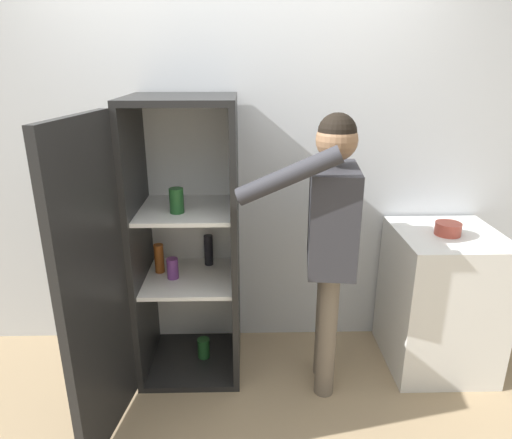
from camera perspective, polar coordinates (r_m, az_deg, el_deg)
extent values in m
plane|color=tan|center=(2.68, -2.88, -25.23)|extent=(12.00, 12.00, 0.00)
cube|color=silver|center=(2.95, -2.84, 7.48)|extent=(7.00, 0.06, 2.55)
cube|color=black|center=(3.17, -7.74, -16.89)|extent=(0.61, 0.60, 0.04)
cube|color=black|center=(2.57, -9.45, 14.63)|extent=(0.61, 0.60, 0.04)
cube|color=white|center=(3.03, -7.89, -0.79)|extent=(0.61, 0.03, 1.63)
cube|color=black|center=(2.81, -14.29, -2.82)|extent=(0.03, 0.60, 1.63)
cube|color=black|center=(2.74, -2.58, -2.80)|extent=(0.04, 0.60, 1.63)
cube|color=white|center=(2.86, -8.28, -7.24)|extent=(0.54, 0.53, 0.02)
cube|color=white|center=(2.69, -8.73, 1.20)|extent=(0.54, 0.53, 0.02)
cube|color=black|center=(2.31, -19.55, -8.38)|extent=(0.14, 0.60, 1.63)
cylinder|color=black|center=(2.96, -5.95, -3.82)|extent=(0.06, 0.06, 0.20)
cylinder|color=#1E5123|center=(2.59, -9.90, 2.34)|extent=(0.08, 0.08, 0.14)
cylinder|color=#723884|center=(2.82, -10.39, -6.03)|extent=(0.07, 0.07, 0.13)
cylinder|color=#9E4C19|center=(2.90, -12.01, -4.78)|extent=(0.06, 0.06, 0.18)
cylinder|color=#1E5123|center=(3.12, -6.56, -15.66)|extent=(0.08, 0.08, 0.13)
cylinder|color=#726656|center=(2.72, 8.83, -14.02)|extent=(0.11, 0.11, 0.79)
cylinder|color=#726656|center=(2.87, 8.64, -12.04)|extent=(0.11, 0.11, 0.79)
cube|color=#2D2D33|center=(2.50, 9.51, 0.21)|extent=(0.30, 0.47, 0.56)
sphere|color=#8C6647|center=(2.40, 10.07, 9.78)|extent=(0.22, 0.22, 0.22)
sphere|color=black|center=(2.39, 10.13, 10.68)|extent=(0.20, 0.20, 0.20)
cylinder|color=#2D2D33|center=(2.17, 4.07, 5.44)|extent=(0.52, 0.15, 0.30)
cylinder|color=#2D2D33|center=(2.75, 9.15, 1.34)|extent=(0.09, 0.09, 0.53)
cube|color=white|center=(3.15, 22.00, -9.25)|extent=(0.62, 0.64, 0.90)
cylinder|color=#B24738|center=(2.93, 22.87, -1.07)|extent=(0.15, 0.15, 0.07)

